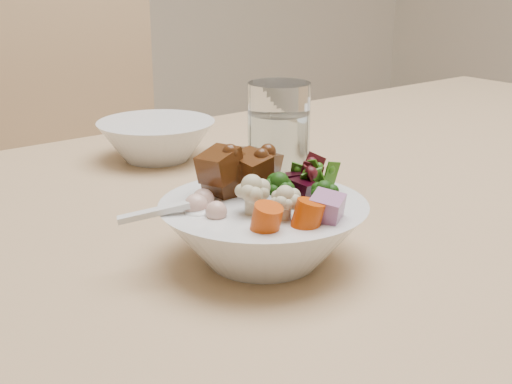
% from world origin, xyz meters
% --- Properties ---
extents(dining_table, '(1.72, 1.12, 0.76)m').
position_xyz_m(dining_table, '(-0.21, -0.15, 0.68)').
color(dining_table, tan).
rests_on(dining_table, ground).
extents(chair_far, '(0.49, 0.49, 0.96)m').
position_xyz_m(chair_far, '(-0.38, 0.58, 0.54)').
color(chair_far, tan).
rests_on(chair_far, ground).
extents(food_bowl, '(0.20, 0.20, 0.11)m').
position_xyz_m(food_bowl, '(-0.47, -0.29, 0.79)').
color(food_bowl, silver).
rests_on(food_bowl, dining_table).
extents(soup_spoon, '(0.09, 0.04, 0.02)m').
position_xyz_m(soup_spoon, '(-0.54, -0.28, 0.81)').
color(soup_spoon, silver).
rests_on(soup_spoon, food_bowl).
extents(water_glass, '(0.08, 0.08, 0.13)m').
position_xyz_m(water_glass, '(-0.33, -0.10, 0.82)').
color(water_glass, silver).
rests_on(water_glass, dining_table).
extents(side_bowl, '(0.17, 0.17, 0.06)m').
position_xyz_m(side_bowl, '(-0.42, 0.09, 0.78)').
color(side_bowl, silver).
rests_on(side_bowl, dining_table).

